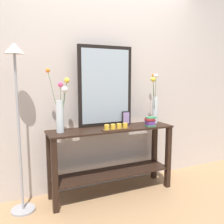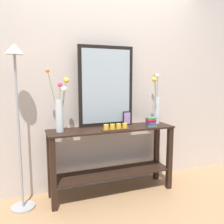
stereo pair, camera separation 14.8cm
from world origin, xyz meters
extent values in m
cube|color=#A87F56|center=(0.00, 0.00, -0.01)|extent=(7.00, 6.00, 0.02)
cube|color=beige|center=(0.00, 0.31, 1.35)|extent=(6.40, 0.08, 2.70)
cube|color=black|center=(0.00, 0.00, 0.77)|extent=(1.46, 0.37, 0.02)
cube|color=black|center=(0.00, 0.00, 0.25)|extent=(1.40, 0.33, 0.02)
cube|color=black|center=(-0.69, -0.15, 0.38)|extent=(0.06, 0.06, 0.76)
cube|color=black|center=(0.69, -0.15, 0.38)|extent=(0.06, 0.06, 0.76)
cube|color=black|center=(-0.69, 0.15, 0.38)|extent=(0.06, 0.06, 0.76)
cube|color=black|center=(0.69, 0.15, 0.38)|extent=(0.06, 0.06, 0.76)
cube|color=black|center=(-0.01, 0.16, 1.25)|extent=(0.67, 0.03, 0.94)
cube|color=#9EADB7|center=(-0.01, 0.14, 1.25)|extent=(0.59, 0.00, 0.86)
cylinder|color=silver|center=(-0.58, 0.02, 0.95)|extent=(0.08, 0.08, 0.34)
cylinder|color=#4C753D|center=(-0.55, 0.00, 1.02)|extent=(0.04, 0.03, 0.43)
sphere|color=silver|center=(-0.54, -0.02, 1.23)|extent=(0.06, 0.06, 0.06)
cylinder|color=#4C753D|center=(-0.58, 0.01, 1.04)|extent=(0.02, 0.01, 0.48)
sphere|color=#EA4275|center=(-0.57, 0.01, 1.28)|extent=(0.05, 0.05, 0.05)
cylinder|color=#4C753D|center=(-0.63, 0.03, 1.11)|extent=(0.12, 0.03, 0.62)
sphere|color=orange|center=(-0.69, 0.04, 1.42)|extent=(0.04, 0.04, 0.04)
cylinder|color=#4C753D|center=(-0.54, 0.02, 1.06)|extent=(0.09, 0.02, 0.52)
sphere|color=yellow|center=(-0.50, 0.03, 1.32)|extent=(0.06, 0.06, 0.06)
cylinder|color=silver|center=(0.63, 0.06, 0.95)|extent=(0.07, 0.07, 0.33)
cylinder|color=#4C753D|center=(0.58, 0.02, 1.06)|extent=(0.12, 0.10, 0.53)
sphere|color=yellow|center=(0.53, -0.03, 1.33)|extent=(0.06, 0.06, 0.06)
cylinder|color=#4C753D|center=(0.61, 0.04, 1.09)|extent=(0.05, 0.06, 0.57)
sphere|color=silver|center=(0.59, 0.01, 1.37)|extent=(0.06, 0.06, 0.06)
cylinder|color=#4C753D|center=(0.62, 0.10, 1.09)|extent=(0.03, 0.08, 0.58)
sphere|color=orange|center=(0.63, 0.14, 1.38)|extent=(0.04, 0.04, 0.04)
cube|color=#472D1C|center=(0.00, -0.11, 0.79)|extent=(0.32, 0.09, 0.01)
cylinder|color=gold|center=(-0.11, -0.11, 0.82)|extent=(0.06, 0.06, 0.05)
cylinder|color=gold|center=(-0.04, -0.11, 0.82)|extent=(0.06, 0.06, 0.05)
cylinder|color=gold|center=(0.04, -0.11, 0.82)|extent=(0.06, 0.06, 0.05)
cylinder|color=gold|center=(0.11, -0.11, 0.82)|extent=(0.06, 0.06, 0.05)
cube|color=black|center=(0.24, 0.11, 0.86)|extent=(0.11, 0.01, 0.16)
cube|color=#A889C4|center=(0.24, 0.11, 0.86)|extent=(0.08, 0.00, 0.14)
cube|color=#388E56|center=(0.45, -0.10, 0.79)|extent=(0.11, 0.10, 0.02)
cube|color=#663884|center=(0.45, -0.10, 0.81)|extent=(0.10, 0.08, 0.02)
cube|color=#663884|center=(0.45, -0.09, 0.83)|extent=(0.10, 0.08, 0.03)
cube|color=#C63338|center=(0.45, -0.09, 0.85)|extent=(0.11, 0.07, 0.01)
cube|color=#C63338|center=(0.44, -0.10, 0.87)|extent=(0.10, 0.09, 0.02)
cube|color=#388E56|center=(0.46, -0.10, 0.89)|extent=(0.11, 0.08, 0.02)
cylinder|color=#9E9EA3|center=(-0.99, 0.02, 0.01)|extent=(0.24, 0.24, 0.02)
cylinder|color=#9E9EA3|center=(-0.99, 0.02, 0.79)|extent=(0.02, 0.02, 1.55)
cone|color=beige|center=(-0.99, 0.02, 1.62)|extent=(0.18, 0.18, 0.10)
camera|label=1|loc=(-1.08, -2.40, 1.34)|focal=37.78mm
camera|label=2|loc=(-0.94, -2.46, 1.34)|focal=37.78mm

